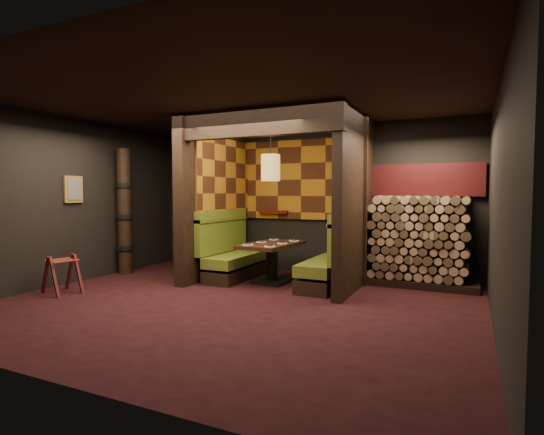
{
  "coord_description": "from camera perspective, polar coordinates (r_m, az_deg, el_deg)",
  "views": [
    {
      "loc": [
        2.99,
        -5.05,
        1.55
      ],
      "look_at": [
        0.0,
        1.3,
        1.15
      ],
      "focal_mm": 28.0,
      "sensor_mm": 36.0,
      "label": 1
    }
  ],
  "objects": [
    {
      "name": "floor",
      "position": [
        6.08,
        -5.34,
        -11.63
      ],
      "size": [
        6.5,
        5.5,
        0.02
      ],
      "primitive_type": "cube",
      "color": "black",
      "rests_on": "ground"
    },
    {
      "name": "ceiling",
      "position": [
        6.02,
        -5.49,
        15.82
      ],
      "size": [
        6.5,
        5.5,
        0.02
      ],
      "primitive_type": "cube",
      "color": "black",
      "rests_on": "ground"
    },
    {
      "name": "wall_back",
      "position": [
        8.37,
        4.27,
        2.39
      ],
      "size": [
        6.5,
        0.02,
        2.85
      ],
      "primitive_type": "cube",
      "color": "black",
      "rests_on": "ground"
    },
    {
      "name": "wall_front",
      "position": [
        3.77,
        -27.31,
        1.0
      ],
      "size": [
        6.5,
        0.02,
        2.85
      ],
      "primitive_type": "cube",
      "color": "black",
      "rests_on": "ground"
    },
    {
      "name": "wall_left",
      "position": [
        8.04,
        -25.85,
        2.04
      ],
      "size": [
        0.02,
        5.5,
        2.85
      ],
      "primitive_type": "cube",
      "color": "black",
      "rests_on": "ground"
    },
    {
      "name": "wall_right",
      "position": [
        5.06,
        28.25,
        1.46
      ],
      "size": [
        0.02,
        5.5,
        2.85
      ],
      "primitive_type": "cube",
      "color": "black",
      "rests_on": "ground"
    },
    {
      "name": "partition_left",
      "position": [
        7.99,
        -7.72,
        2.33
      ],
      "size": [
        0.2,
        2.2,
        2.85
      ],
      "primitive_type": "cube",
      "color": "black",
      "rests_on": "floor"
    },
    {
      "name": "partition_right",
      "position": [
        6.96,
        11.16,
        2.17
      ],
      "size": [
        0.15,
        2.1,
        2.85
      ],
      "primitive_type": "cube",
      "color": "black",
      "rests_on": "floor"
    },
    {
      "name": "header_beam",
      "position": [
        6.59,
        -2.48,
        12.7
      ],
      "size": [
        2.85,
        0.18,
        0.44
      ],
      "primitive_type": "cube",
      "color": "black",
      "rests_on": "partition_left"
    },
    {
      "name": "tapa_back_panel",
      "position": [
        8.33,
        3.99,
        5.11
      ],
      "size": [
        2.4,
        0.06,
        1.55
      ],
      "primitive_type": "cube",
      "color": "#A66615",
      "rests_on": "wall_back"
    },
    {
      "name": "tapa_side_panel",
      "position": [
        8.08,
        -6.35,
        5.37
      ],
      "size": [
        0.04,
        1.85,
        1.45
      ],
      "primitive_type": "cube",
      "color": "#A66615",
      "rests_on": "partition_left"
    },
    {
      "name": "lacquer_shelf",
      "position": [
        8.51,
        0.22,
        0.77
      ],
      "size": [
        0.6,
        0.12,
        0.07
      ],
      "primitive_type": "cube",
      "color": "#501308",
      "rests_on": "wall_back"
    },
    {
      "name": "booth_bench_left",
      "position": [
        7.87,
        -5.28,
        -5.16
      ],
      "size": [
        0.68,
        1.6,
        1.14
      ],
      "color": "black",
      "rests_on": "floor"
    },
    {
      "name": "booth_bench_right",
      "position": [
        7.11,
        8.07,
        -6.09
      ],
      "size": [
        0.68,
        1.6,
        1.14
      ],
      "color": "black",
      "rests_on": "floor"
    },
    {
      "name": "dining_table",
      "position": [
        7.36,
        -0.02,
        -5.25
      ],
      "size": [
        0.79,
        1.36,
        0.7
      ],
      "color": "black",
      "rests_on": "floor"
    },
    {
      "name": "place_settings",
      "position": [
        7.32,
        -0.02,
        -3.36
      ],
      "size": [
        0.65,
        1.11,
        0.03
      ],
      "color": "white",
      "rests_on": "dining_table"
    },
    {
      "name": "pendant_lamp",
      "position": [
        7.24,
        -0.19,
        6.71
      ],
      "size": [
        0.32,
        0.32,
        1.09
      ],
      "color": "olive",
      "rests_on": "ceiling"
    },
    {
      "name": "framed_picture",
      "position": [
        8.07,
        -25.13,
        3.45
      ],
      "size": [
        0.05,
        0.36,
        0.46
      ],
      "color": "olive",
      "rests_on": "wall_left"
    },
    {
      "name": "luggage_rack",
      "position": [
        7.39,
        -26.37,
        -6.7
      ],
      "size": [
        0.66,
        0.54,
        0.64
      ],
      "color": "#450F0F",
      "rests_on": "floor"
    },
    {
      "name": "totem_column",
      "position": [
        8.63,
        -19.24,
        0.66
      ],
      "size": [
        0.31,
        0.31,
        2.4
      ],
      "color": "black",
      "rests_on": "floor"
    },
    {
      "name": "firewood_stack",
      "position": [
        7.48,
        19.67,
        -3.07
      ],
      "size": [
        1.73,
        0.7,
        1.5
      ],
      "color": "black",
      "rests_on": "floor"
    },
    {
      "name": "mosaic_header",
      "position": [
        7.77,
        20.06,
        4.76
      ],
      "size": [
        1.83,
        0.1,
        0.56
      ],
      "primitive_type": "cube",
      "color": "maroon",
      "rests_on": "wall_back"
    },
    {
      "name": "bay_front_post",
      "position": [
        7.19,
        12.36,
        2.19
      ],
      "size": [
        0.08,
        0.08,
        2.85
      ],
      "primitive_type": "cube",
      "color": "black",
      "rests_on": "floor"
    }
  ]
}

